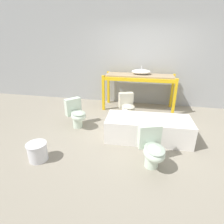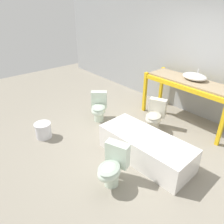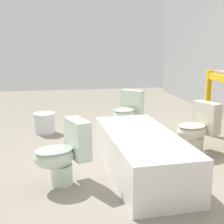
{
  "view_description": "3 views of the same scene",
  "coord_description": "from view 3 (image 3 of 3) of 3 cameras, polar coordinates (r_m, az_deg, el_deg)",
  "views": [
    {
      "loc": [
        0.18,
        -3.6,
        1.93
      ],
      "look_at": [
        -0.47,
        -0.56,
        0.62
      ],
      "focal_mm": 28.0,
      "sensor_mm": 36.0,
      "label": 1
    },
    {
      "loc": [
        2.23,
        -2.82,
        2.59
      ],
      "look_at": [
        -0.51,
        -0.5,
        0.69
      ],
      "focal_mm": 35.0,
      "sensor_mm": 36.0,
      "label": 2
    },
    {
      "loc": [
        3.32,
        -1.22,
        1.43
      ],
      "look_at": [
        -0.57,
        -0.53,
        0.53
      ],
      "focal_mm": 50.0,
      "sensor_mm": 36.0,
      "label": 3
    }
  ],
  "objects": [
    {
      "name": "ground_plane",
      "position": [
        3.82,
        9.54,
        -9.34
      ],
      "size": [
        12.0,
        12.0,
        0.0
      ],
      "primitive_type": "plane",
      "color": "gray"
    },
    {
      "name": "bathtub_main",
      "position": [
        3.41,
        5.43,
        -7.19
      ],
      "size": [
        1.73,
        0.79,
        0.46
      ],
      "rotation": [
        0.0,
        0.0,
        0.05
      ],
      "color": "white",
      "rests_on": "ground_plane"
    },
    {
      "name": "toilet_near",
      "position": [
        4.17,
        15.31,
        -2.92
      ],
      "size": [
        0.52,
        0.63,
        0.66
      ],
      "rotation": [
        0.0,
        0.0,
        0.39
      ],
      "color": "silver",
      "rests_on": "ground_plane"
    },
    {
      "name": "toilet_far",
      "position": [
        4.97,
        2.83,
        0.03
      ],
      "size": [
        0.63,
        0.61,
        0.66
      ],
      "rotation": [
        0.0,
        0.0,
        0.84
      ],
      "color": "silver",
      "rests_on": "ground_plane"
    },
    {
      "name": "toilet_extra",
      "position": [
        3.2,
        -8.85,
        -7.44
      ],
      "size": [
        0.51,
        0.62,
        0.66
      ],
      "rotation": [
        0.0,
        0.0,
        0.35
      ],
      "color": "silver",
      "rests_on": "ground_plane"
    },
    {
      "name": "bucket_white",
      "position": [
        5.06,
        -12.22,
        -1.88
      ],
      "size": [
        0.34,
        0.34,
        0.32
      ],
      "color": "silver",
      "rests_on": "ground_plane"
    }
  ]
}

